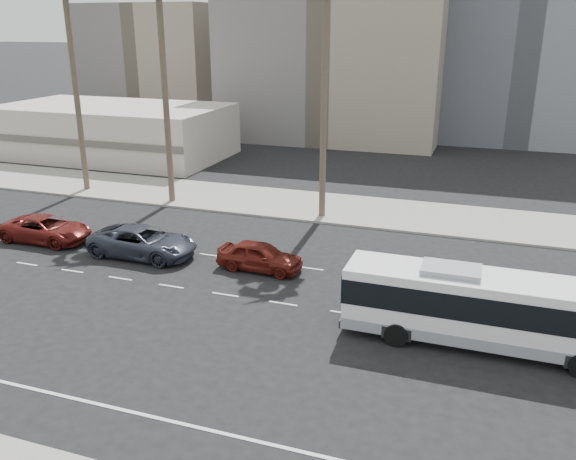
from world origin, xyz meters
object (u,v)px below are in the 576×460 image
at_px(city_bus, 485,307).
at_px(car_a, 260,256).
at_px(car_b, 143,242).
at_px(car_c, 46,229).

bearing_deg(city_bus, car_a, 159.58).
bearing_deg(car_b, city_bus, -102.04).
distance_m(city_bus, car_c, 25.83).
bearing_deg(city_bus, car_c, 170.71).
bearing_deg(car_b, car_a, -87.33).
xyz_separation_m(car_b, car_c, (-6.90, 0.22, -0.08)).
height_order(car_a, car_c, car_a).
height_order(car_b, car_c, car_b).
bearing_deg(city_bus, car_b, 167.90).
distance_m(car_b, car_c, 6.90).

